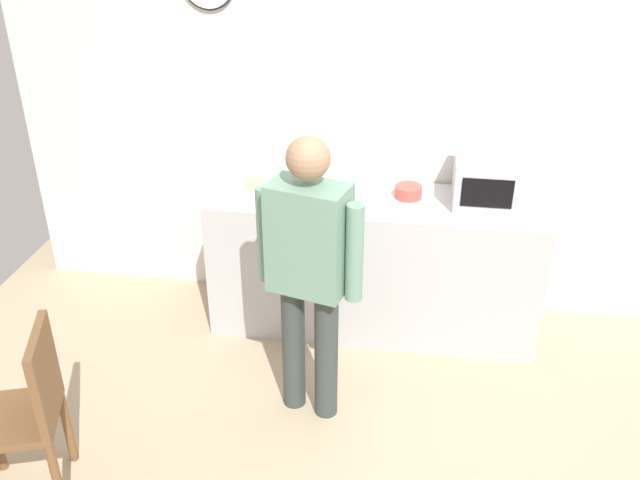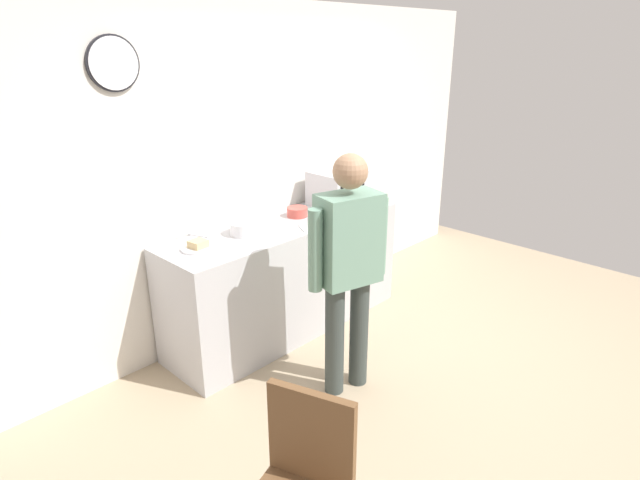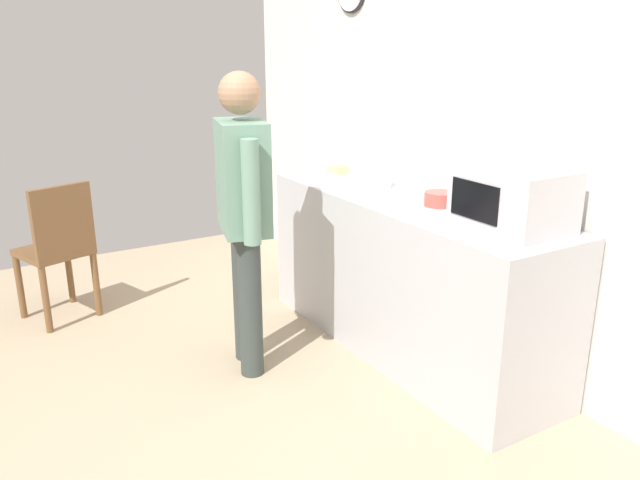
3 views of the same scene
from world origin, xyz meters
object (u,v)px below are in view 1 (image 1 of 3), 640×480
(salad_bowl, at_px, (408,192))
(microwave, at_px, (495,181))
(cereal_bowl, at_px, (318,186))
(fork_utensil, at_px, (374,212))
(person_standing, at_px, (309,263))
(wooden_chair, at_px, (29,409))
(sandwich_plate, at_px, (254,187))
(spoon_utensil, at_px, (284,177))

(salad_bowl, bearing_deg, microwave, -1.14)
(microwave, distance_m, cereal_bowl, 1.10)
(fork_utensil, distance_m, person_standing, 0.77)
(cereal_bowl, relative_size, person_standing, 0.13)
(wooden_chair, bearing_deg, salad_bowl, 46.38)
(microwave, height_order, sandwich_plate, microwave)
(wooden_chair, bearing_deg, fork_utensil, 45.37)
(person_standing, bearing_deg, sandwich_plate, 118.95)
(person_standing, relative_size, wooden_chair, 1.77)
(spoon_utensil, bearing_deg, salad_bowl, -12.75)
(wooden_chair, bearing_deg, person_standing, 33.32)
(salad_bowl, bearing_deg, cereal_bowl, -176.96)
(salad_bowl, bearing_deg, sandwich_plate, -177.89)
(sandwich_plate, xyz_separation_m, cereal_bowl, (0.41, 0.01, 0.03))
(salad_bowl, height_order, fork_utensil, salad_bowl)
(fork_utensil, xyz_separation_m, wooden_chair, (-1.49, -1.51, -0.41))
(cereal_bowl, bearing_deg, fork_utensil, -30.29)
(fork_utensil, bearing_deg, cereal_bowl, 149.71)
(microwave, bearing_deg, wooden_chair, -141.48)
(spoon_utensil, bearing_deg, microwave, -8.35)
(salad_bowl, distance_m, spoon_utensil, 0.86)
(spoon_utensil, xyz_separation_m, wooden_chair, (-0.85, -1.96, -0.41))
(sandwich_plate, height_order, person_standing, person_standing)
(fork_utensil, height_order, wooden_chair, fork_utensil)
(microwave, bearing_deg, person_standing, -136.02)
(cereal_bowl, distance_m, spoon_utensil, 0.34)
(microwave, xyz_separation_m, person_standing, (-0.99, -0.96, -0.12))
(cereal_bowl, height_order, spoon_utensil, cereal_bowl)
(spoon_utensil, distance_m, person_standing, 1.21)
(microwave, height_order, spoon_utensil, microwave)
(spoon_utensil, height_order, wooden_chair, spoon_utensil)
(person_standing, bearing_deg, salad_bowl, 64.09)
(sandwich_plate, distance_m, wooden_chair, 1.91)
(microwave, distance_m, spoon_utensil, 1.38)
(sandwich_plate, bearing_deg, wooden_chair, -111.94)
(sandwich_plate, xyz_separation_m, salad_bowl, (0.99, 0.04, 0.02))
(salad_bowl, height_order, spoon_utensil, salad_bowl)
(microwave, height_order, wooden_chair, microwave)
(fork_utensil, bearing_deg, microwave, 18.89)
(spoon_utensil, bearing_deg, cereal_bowl, -39.98)
(sandwich_plate, bearing_deg, person_standing, -61.05)
(microwave, xyz_separation_m, cereal_bowl, (-1.10, -0.02, -0.10))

